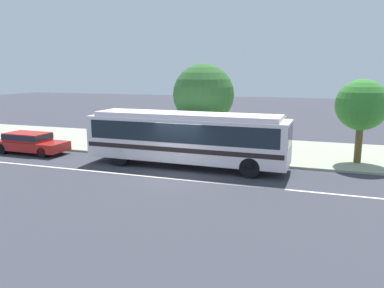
{
  "coord_description": "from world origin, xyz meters",
  "views": [
    {
      "loc": [
        6.71,
        -17.1,
        5.04
      ],
      "look_at": [
        0.42,
        1.43,
        1.3
      ],
      "focal_mm": 35.61,
      "sensor_mm": 36.0,
      "label": 1
    }
  ],
  "objects_px": {
    "transit_bus": "(186,136)",
    "pedestrian_standing_by_tree": "(283,143)",
    "street_tree_near_stop": "(203,95)",
    "sedan_behind_bus": "(30,142)",
    "pedestrian_walking_along_curb": "(278,144)",
    "street_tree_mid_block": "(362,105)",
    "bus_stop_sign": "(285,133)",
    "pedestrian_waiting_near_sign": "(256,140)"
  },
  "relations": [
    {
      "from": "street_tree_mid_block",
      "to": "pedestrian_standing_by_tree",
      "type": "bearing_deg",
      "value": -165.62
    },
    {
      "from": "pedestrian_waiting_near_sign",
      "to": "pedestrian_standing_by_tree",
      "type": "distance_m",
      "value": 1.74
    },
    {
      "from": "street_tree_near_stop",
      "to": "sedan_behind_bus",
      "type": "bearing_deg",
      "value": -161.41
    },
    {
      "from": "transit_bus",
      "to": "pedestrian_standing_by_tree",
      "type": "xyz_separation_m",
      "value": [
        4.79,
        2.42,
        -0.55
      ]
    },
    {
      "from": "sedan_behind_bus",
      "to": "street_tree_near_stop",
      "type": "height_order",
      "value": "street_tree_near_stop"
    },
    {
      "from": "transit_bus",
      "to": "street_tree_near_stop",
      "type": "height_order",
      "value": "street_tree_near_stop"
    },
    {
      "from": "street_tree_near_stop",
      "to": "street_tree_mid_block",
      "type": "bearing_deg",
      "value": -0.57
    },
    {
      "from": "pedestrian_waiting_near_sign",
      "to": "transit_bus",
      "type": "bearing_deg",
      "value": -135.61
    },
    {
      "from": "pedestrian_walking_along_curb",
      "to": "street_tree_mid_block",
      "type": "relative_size",
      "value": 0.37
    },
    {
      "from": "sedan_behind_bus",
      "to": "street_tree_near_stop",
      "type": "bearing_deg",
      "value": 18.59
    },
    {
      "from": "transit_bus",
      "to": "street_tree_near_stop",
      "type": "relative_size",
      "value": 2.0
    },
    {
      "from": "pedestrian_waiting_near_sign",
      "to": "pedestrian_walking_along_curb",
      "type": "distance_m",
      "value": 1.55
    },
    {
      "from": "transit_bus",
      "to": "pedestrian_waiting_near_sign",
      "type": "xyz_separation_m",
      "value": [
        3.2,
        3.13,
        -0.56
      ]
    },
    {
      "from": "sedan_behind_bus",
      "to": "pedestrian_walking_along_curb",
      "type": "relative_size",
      "value": 2.81
    },
    {
      "from": "pedestrian_waiting_near_sign",
      "to": "street_tree_mid_block",
      "type": "height_order",
      "value": "street_tree_mid_block"
    },
    {
      "from": "pedestrian_walking_along_curb",
      "to": "pedestrian_standing_by_tree",
      "type": "height_order",
      "value": "pedestrian_standing_by_tree"
    },
    {
      "from": "sedan_behind_bus",
      "to": "bus_stop_sign",
      "type": "height_order",
      "value": "bus_stop_sign"
    },
    {
      "from": "pedestrian_standing_by_tree",
      "to": "street_tree_mid_block",
      "type": "height_order",
      "value": "street_tree_mid_block"
    },
    {
      "from": "pedestrian_walking_along_curb",
      "to": "pedestrian_standing_by_tree",
      "type": "distance_m",
      "value": 0.23
    },
    {
      "from": "pedestrian_walking_along_curb",
      "to": "transit_bus",
      "type": "bearing_deg",
      "value": -152.21
    },
    {
      "from": "pedestrian_standing_by_tree",
      "to": "street_tree_near_stop",
      "type": "xyz_separation_m",
      "value": [
        -4.94,
        1.1,
        2.52
      ]
    },
    {
      "from": "pedestrian_waiting_near_sign",
      "to": "pedestrian_standing_by_tree",
      "type": "bearing_deg",
      "value": -24.14
    },
    {
      "from": "pedestrian_standing_by_tree",
      "to": "bus_stop_sign",
      "type": "xyz_separation_m",
      "value": [
        0.14,
        -0.43,
        0.63
      ]
    },
    {
      "from": "transit_bus",
      "to": "bus_stop_sign",
      "type": "distance_m",
      "value": 5.31
    },
    {
      "from": "pedestrian_walking_along_curb",
      "to": "bus_stop_sign",
      "type": "distance_m",
      "value": 0.86
    },
    {
      "from": "sedan_behind_bus",
      "to": "pedestrian_walking_along_curb",
      "type": "height_order",
      "value": "pedestrian_walking_along_curb"
    },
    {
      "from": "pedestrian_walking_along_curb",
      "to": "pedestrian_waiting_near_sign",
      "type": "bearing_deg",
      "value": 151.95
    },
    {
      "from": "transit_bus",
      "to": "pedestrian_walking_along_curb",
      "type": "height_order",
      "value": "transit_bus"
    },
    {
      "from": "transit_bus",
      "to": "sedan_behind_bus",
      "type": "relative_size",
      "value": 2.28
    },
    {
      "from": "sedan_behind_bus",
      "to": "pedestrian_waiting_near_sign",
      "type": "height_order",
      "value": "pedestrian_waiting_near_sign"
    },
    {
      "from": "pedestrian_walking_along_curb",
      "to": "street_tree_near_stop",
      "type": "height_order",
      "value": "street_tree_near_stop"
    },
    {
      "from": "pedestrian_walking_along_curb",
      "to": "street_tree_mid_block",
      "type": "xyz_separation_m",
      "value": [
        4.18,
        1.03,
        2.15
      ]
    },
    {
      "from": "pedestrian_waiting_near_sign",
      "to": "street_tree_mid_block",
      "type": "distance_m",
      "value": 5.95
    },
    {
      "from": "transit_bus",
      "to": "bus_stop_sign",
      "type": "height_order",
      "value": "transit_bus"
    },
    {
      "from": "pedestrian_standing_by_tree",
      "to": "street_tree_near_stop",
      "type": "relative_size",
      "value": 0.32
    },
    {
      "from": "sedan_behind_bus",
      "to": "pedestrian_waiting_near_sign",
      "type": "distance_m",
      "value": 13.96
    },
    {
      "from": "pedestrian_walking_along_curb",
      "to": "street_tree_near_stop",
      "type": "xyz_separation_m",
      "value": [
        -4.71,
        1.11,
        2.54
      ]
    },
    {
      "from": "street_tree_mid_block",
      "to": "sedan_behind_bus",
      "type": "bearing_deg",
      "value": -170.03
    },
    {
      "from": "bus_stop_sign",
      "to": "street_tree_near_stop",
      "type": "bearing_deg",
      "value": 163.22
    },
    {
      "from": "pedestrian_walking_along_curb",
      "to": "bus_stop_sign",
      "type": "relative_size",
      "value": 0.66
    },
    {
      "from": "street_tree_near_stop",
      "to": "street_tree_mid_block",
      "type": "distance_m",
      "value": 8.9
    },
    {
      "from": "pedestrian_standing_by_tree",
      "to": "transit_bus",
      "type": "bearing_deg",
      "value": -153.21
    }
  ]
}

